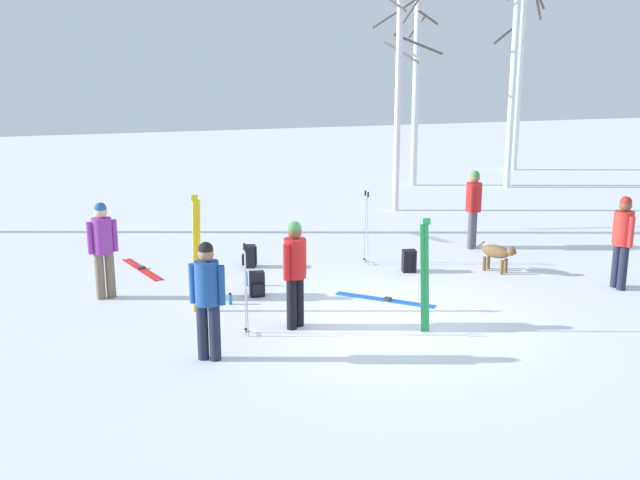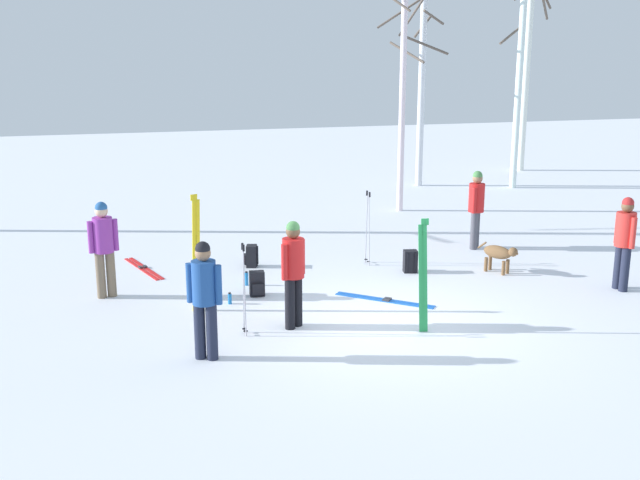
{
  "view_description": "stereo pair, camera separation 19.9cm",
  "coord_description": "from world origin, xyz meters",
  "px_view_note": "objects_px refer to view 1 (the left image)",
  "views": [
    {
      "loc": [
        -4.33,
        -10.79,
        4.28
      ],
      "look_at": [
        -0.62,
        1.71,
        1.0
      ],
      "focal_mm": 42.99,
      "sensor_mm": 36.0,
      "label": 1
    },
    {
      "loc": [
        -4.14,
        -10.85,
        4.28
      ],
      "look_at": [
        -0.62,
        1.71,
        1.0
      ],
      "focal_mm": 42.99,
      "sensor_mm": 36.0,
      "label": 2
    }
  ],
  "objects_px": {
    "ski_pair_planted_1": "(197,254)",
    "backpack_2": "(250,257)",
    "person_0": "(207,293)",
    "ski_pair_lying_0": "(385,300)",
    "person_3": "(473,204)",
    "ski_poles_1": "(366,225)",
    "birch_tree_3": "(515,59)",
    "birch_tree_4": "(520,53)",
    "dog": "(498,253)",
    "backpack_0": "(257,284)",
    "birch_tree_2": "(417,73)",
    "water_bottle_1": "(230,299)",
    "person_4": "(295,267)",
    "backpack_1": "(409,261)",
    "ski_pair_lying_1": "(142,269)",
    "ski_pair_planted_0": "(425,276)",
    "water_bottle_0": "(246,279)",
    "birch_tree_1": "(399,57)",
    "person_2": "(103,244)",
    "person_1": "(623,236)",
    "ski_poles_0": "(246,287)"
  },
  "relations": [
    {
      "from": "ski_pair_planted_0",
      "to": "ski_poles_1",
      "type": "height_order",
      "value": "ski_pair_planted_0"
    },
    {
      "from": "backpack_1",
      "to": "ski_pair_lying_1",
      "type": "bearing_deg",
      "value": 162.01
    },
    {
      "from": "backpack_2",
      "to": "person_3",
      "type": "bearing_deg",
      "value": 1.36
    },
    {
      "from": "person_3",
      "to": "ski_poles_1",
      "type": "bearing_deg",
      "value": -168.32
    },
    {
      "from": "ski_pair_lying_0",
      "to": "water_bottle_1",
      "type": "bearing_deg",
      "value": 168.07
    },
    {
      "from": "person_0",
      "to": "person_4",
      "type": "xyz_separation_m",
      "value": [
        1.49,
        0.9,
        0.0
      ]
    },
    {
      "from": "backpack_0",
      "to": "water_bottle_0",
      "type": "bearing_deg",
      "value": 96.52
    },
    {
      "from": "dog",
      "to": "birch_tree_2",
      "type": "relative_size",
      "value": 0.11
    },
    {
      "from": "person_1",
      "to": "ski_pair_lying_1",
      "type": "xyz_separation_m",
      "value": [
        -8.29,
        3.72,
        -0.97
      ]
    },
    {
      "from": "birch_tree_2",
      "to": "birch_tree_4",
      "type": "distance_m",
      "value": 5.16
    },
    {
      "from": "person_3",
      "to": "ski_poles_1",
      "type": "height_order",
      "value": "person_3"
    },
    {
      "from": "ski_pair_planted_1",
      "to": "backpack_2",
      "type": "xyz_separation_m",
      "value": [
        1.35,
        2.36,
        -0.77
      ]
    },
    {
      "from": "person_3",
      "to": "backpack_2",
      "type": "distance_m",
      "value": 5.05
    },
    {
      "from": "ski_poles_1",
      "to": "backpack_0",
      "type": "height_order",
      "value": "ski_poles_1"
    },
    {
      "from": "person_3",
      "to": "birch_tree_3",
      "type": "height_order",
      "value": "birch_tree_3"
    },
    {
      "from": "person_3",
      "to": "water_bottle_1",
      "type": "distance_m",
      "value": 6.28
    },
    {
      "from": "person_0",
      "to": "ski_pair_lying_0",
      "type": "bearing_deg",
      "value": 27.49
    },
    {
      "from": "person_4",
      "to": "backpack_0",
      "type": "height_order",
      "value": "person_4"
    },
    {
      "from": "person_2",
      "to": "dog",
      "type": "relative_size",
      "value": 2.16
    },
    {
      "from": "ski_pair_planted_1",
      "to": "birch_tree_2",
      "type": "relative_size",
      "value": 0.28
    },
    {
      "from": "person_1",
      "to": "water_bottle_1",
      "type": "height_order",
      "value": "person_1"
    },
    {
      "from": "person_1",
      "to": "backpack_2",
      "type": "distance_m",
      "value": 7.06
    },
    {
      "from": "dog",
      "to": "backpack_0",
      "type": "distance_m",
      "value": 4.83
    },
    {
      "from": "person_4",
      "to": "ski_pair_planted_1",
      "type": "bearing_deg",
      "value": 138.28
    },
    {
      "from": "ski_poles_1",
      "to": "ski_pair_lying_1",
      "type": "bearing_deg",
      "value": 169.05
    },
    {
      "from": "ski_pair_lying_1",
      "to": "person_4",
      "type": "bearing_deg",
      "value": -62.11
    },
    {
      "from": "person_3",
      "to": "water_bottle_1",
      "type": "relative_size",
      "value": 8.37
    },
    {
      "from": "person_0",
      "to": "backpack_0",
      "type": "bearing_deg",
      "value": 64.6
    },
    {
      "from": "person_1",
      "to": "ski_poles_0",
      "type": "relative_size",
      "value": 1.19
    },
    {
      "from": "dog",
      "to": "backpack_0",
      "type": "bearing_deg",
      "value": -178.55
    },
    {
      "from": "person_2",
      "to": "birch_tree_1",
      "type": "bearing_deg",
      "value": 35.74
    },
    {
      "from": "backpack_2",
      "to": "birch_tree_2",
      "type": "xyz_separation_m",
      "value": [
        6.88,
        7.75,
        3.3
      ]
    },
    {
      "from": "birch_tree_4",
      "to": "birch_tree_3",
      "type": "bearing_deg",
      "value": -122.86
    },
    {
      "from": "birch_tree_3",
      "to": "water_bottle_1",
      "type": "bearing_deg",
      "value": -139.79
    },
    {
      "from": "person_3",
      "to": "birch_tree_2",
      "type": "distance_m",
      "value": 8.25
    },
    {
      "from": "ski_pair_planted_0",
      "to": "birch_tree_4",
      "type": "height_order",
      "value": "birch_tree_4"
    },
    {
      "from": "backpack_0",
      "to": "person_3",
      "type": "bearing_deg",
      "value": 20.68
    },
    {
      "from": "ski_poles_0",
      "to": "backpack_1",
      "type": "height_order",
      "value": "ski_poles_0"
    },
    {
      "from": "person_4",
      "to": "birch_tree_4",
      "type": "xyz_separation_m",
      "value": [
        11.61,
        13.28,
        3.12
      ]
    },
    {
      "from": "person_3",
      "to": "backpack_2",
      "type": "relative_size",
      "value": 3.9
    },
    {
      "from": "ski_pair_planted_1",
      "to": "backpack_2",
      "type": "relative_size",
      "value": 4.5
    },
    {
      "from": "person_0",
      "to": "ski_pair_planted_1",
      "type": "bearing_deg",
      "value": 86.39
    },
    {
      "from": "birch_tree_3",
      "to": "person_2",
      "type": "bearing_deg",
      "value": -147.81
    },
    {
      "from": "birch_tree_3",
      "to": "birch_tree_4",
      "type": "bearing_deg",
      "value": 57.14
    },
    {
      "from": "water_bottle_1",
      "to": "birch_tree_2",
      "type": "distance_m",
      "value": 13.0
    },
    {
      "from": "person_0",
      "to": "water_bottle_1",
      "type": "relative_size",
      "value": 8.37
    },
    {
      "from": "ski_poles_1",
      "to": "water_bottle_1",
      "type": "bearing_deg",
      "value": -150.6
    },
    {
      "from": "backpack_0",
      "to": "backpack_2",
      "type": "xyz_separation_m",
      "value": [
        0.24,
        1.86,
        0.0
      ]
    },
    {
      "from": "dog",
      "to": "backpack_1",
      "type": "height_order",
      "value": "dog"
    },
    {
      "from": "dog",
      "to": "birch_tree_1",
      "type": "height_order",
      "value": "birch_tree_1"
    }
  ]
}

